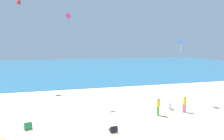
{
  "coord_description": "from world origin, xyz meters",
  "views": [
    {
      "loc": [
        -3.47,
        -5.16,
        6.51
      ],
      "look_at": [
        0.0,
        8.64,
        4.61
      ],
      "focal_mm": 30.23,
      "sensor_mm": 36.0,
      "label": 1
    }
  ],
  "objects_px": {
    "person_1": "(184,103)",
    "kite_blue": "(182,41)",
    "person_0": "(158,106)",
    "kite_red": "(19,1)",
    "beach_chair_near_camera": "(113,129)",
    "beach_chair_far_left": "(28,126)",
    "kite_magenta": "(68,16)",
    "person_3": "(170,107)"
  },
  "relations": [
    {
      "from": "kite_red",
      "to": "person_3",
      "type": "bearing_deg",
      "value": -39.36
    },
    {
      "from": "kite_magenta",
      "to": "kite_red",
      "type": "bearing_deg",
      "value": 126.79
    },
    {
      "from": "beach_chair_far_left",
      "to": "kite_blue",
      "type": "distance_m",
      "value": 17.14
    },
    {
      "from": "person_0",
      "to": "kite_magenta",
      "type": "relative_size",
      "value": 1.3
    },
    {
      "from": "beach_chair_far_left",
      "to": "beach_chair_near_camera",
      "type": "xyz_separation_m",
      "value": [
        6.29,
        -2.05,
        -0.04
      ]
    },
    {
      "from": "person_3",
      "to": "kite_red",
      "type": "relative_size",
      "value": 0.48
    },
    {
      "from": "beach_chair_far_left",
      "to": "person_0",
      "type": "relative_size",
      "value": 0.46
    },
    {
      "from": "person_1",
      "to": "kite_blue",
      "type": "xyz_separation_m",
      "value": [
        1.39,
        2.99,
        6.01
      ]
    },
    {
      "from": "beach_chair_near_camera",
      "to": "kite_blue",
      "type": "xyz_separation_m",
      "value": [
        9.13,
        5.42,
        6.72
      ]
    },
    {
      "from": "person_0",
      "to": "person_1",
      "type": "relative_size",
      "value": 1.02
    },
    {
      "from": "beach_chair_near_camera",
      "to": "person_0",
      "type": "distance_m",
      "value": 5.42
    },
    {
      "from": "beach_chair_far_left",
      "to": "kite_red",
      "type": "relative_size",
      "value": 0.49
    },
    {
      "from": "person_0",
      "to": "kite_magenta",
      "type": "xyz_separation_m",
      "value": [
        -7.74,
        5.69,
        8.58
      ]
    },
    {
      "from": "kite_red",
      "to": "person_0",
      "type": "bearing_deg",
      "value": -45.21
    },
    {
      "from": "beach_chair_far_left",
      "to": "kite_magenta",
      "type": "relative_size",
      "value": 0.6
    },
    {
      "from": "beach_chair_far_left",
      "to": "person_1",
      "type": "relative_size",
      "value": 0.47
    },
    {
      "from": "kite_blue",
      "to": "person_1",
      "type": "bearing_deg",
      "value": -114.85
    },
    {
      "from": "beach_chair_near_camera",
      "to": "kite_red",
      "type": "relative_size",
      "value": 0.44
    },
    {
      "from": "person_1",
      "to": "kite_red",
      "type": "xyz_separation_m",
      "value": [
        -17.01,
        14.08,
        11.66
      ]
    },
    {
      "from": "kite_blue",
      "to": "beach_chair_far_left",
      "type": "bearing_deg",
      "value": -167.68
    },
    {
      "from": "kite_blue",
      "to": "kite_magenta",
      "type": "relative_size",
      "value": 1.12
    },
    {
      "from": "beach_chair_near_camera",
      "to": "kite_red",
      "type": "height_order",
      "value": "kite_red"
    },
    {
      "from": "beach_chair_far_left",
      "to": "kite_blue",
      "type": "relative_size",
      "value": 0.53
    },
    {
      "from": "person_3",
      "to": "kite_magenta",
      "type": "relative_size",
      "value": 0.58
    },
    {
      "from": "kite_magenta",
      "to": "person_0",
      "type": "bearing_deg",
      "value": -36.32
    },
    {
      "from": "person_0",
      "to": "kite_red",
      "type": "height_order",
      "value": "kite_red"
    },
    {
      "from": "person_0",
      "to": "person_3",
      "type": "height_order",
      "value": "person_0"
    },
    {
      "from": "beach_chair_far_left",
      "to": "person_3",
      "type": "xyz_separation_m",
      "value": [
        13.06,
        1.31,
        0.0
      ]
    },
    {
      "from": "beach_chair_far_left",
      "to": "kite_magenta",
      "type": "height_order",
      "value": "kite_magenta"
    },
    {
      "from": "kite_red",
      "to": "kite_magenta",
      "type": "xyz_separation_m",
      "value": [
        6.39,
        -8.55,
        -3.06
      ]
    },
    {
      "from": "beach_chair_far_left",
      "to": "person_3",
      "type": "bearing_deg",
      "value": -104.34
    },
    {
      "from": "person_0",
      "to": "beach_chair_near_camera",
      "type": "bearing_deg",
      "value": -147.42
    },
    {
      "from": "beach_chair_near_camera",
      "to": "kite_red",
      "type": "distance_m",
      "value": 22.61
    },
    {
      "from": "beach_chair_near_camera",
      "to": "person_0",
      "type": "height_order",
      "value": "person_0"
    },
    {
      "from": "kite_magenta",
      "to": "person_1",
      "type": "bearing_deg",
      "value": -27.54
    },
    {
      "from": "beach_chair_near_camera",
      "to": "kite_blue",
      "type": "height_order",
      "value": "kite_blue"
    },
    {
      "from": "person_0",
      "to": "kite_magenta",
      "type": "distance_m",
      "value": 12.88
    },
    {
      "from": "kite_blue",
      "to": "kite_red",
      "type": "height_order",
      "value": "kite_red"
    },
    {
      "from": "person_3",
      "to": "kite_red",
      "type": "height_order",
      "value": "kite_red"
    },
    {
      "from": "person_0",
      "to": "person_3",
      "type": "relative_size",
      "value": 2.23
    },
    {
      "from": "kite_blue",
      "to": "kite_red",
      "type": "xyz_separation_m",
      "value": [
        -18.39,
        11.09,
        5.65
      ]
    },
    {
      "from": "beach_chair_far_left",
      "to": "kite_blue",
      "type": "bearing_deg",
      "value": -97.73
    }
  ]
}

